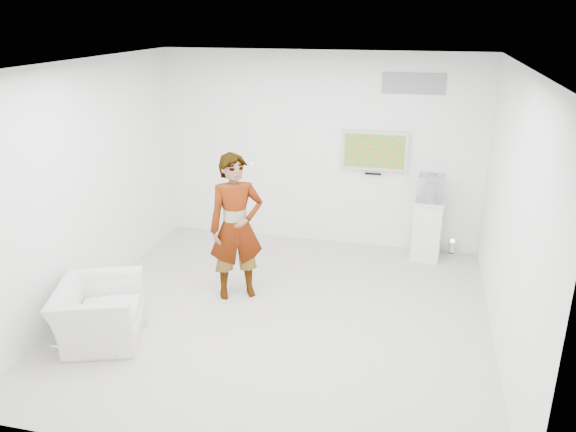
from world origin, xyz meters
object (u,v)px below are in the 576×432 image
(person, at_px, (236,227))
(armchair, at_px, (99,312))
(floor_uplight, at_px, (452,248))
(tv, at_px, (375,151))
(pedestal, at_px, (427,229))

(person, relative_size, armchair, 1.87)
(floor_uplight, bearing_deg, person, -144.77)
(tv, xyz_separation_m, pedestal, (0.87, -0.28, -1.09))
(armchair, xyz_separation_m, pedestal, (3.58, 3.16, 0.13))
(floor_uplight, bearing_deg, tv, 175.43)
(pedestal, bearing_deg, floor_uplight, 24.24)
(person, bearing_deg, tv, 25.28)
(pedestal, bearing_deg, person, -143.20)
(person, bearing_deg, floor_uplight, 6.94)
(tv, distance_m, person, 2.63)
(person, relative_size, floor_uplight, 7.45)
(pedestal, relative_size, floor_uplight, 3.60)
(pedestal, bearing_deg, tv, 162.28)
(person, height_order, pedestal, person)
(armchair, xyz_separation_m, floor_uplight, (3.97, 3.34, -0.20))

